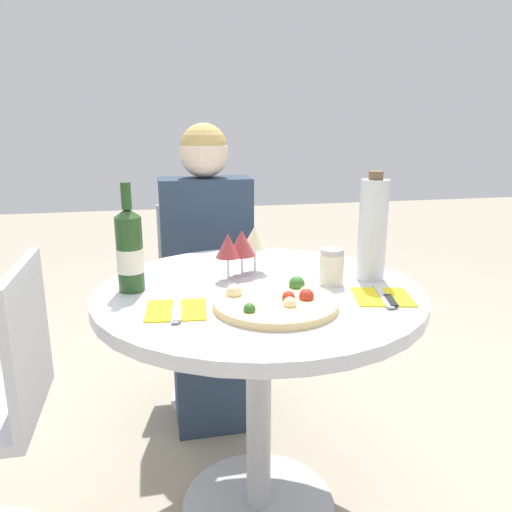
% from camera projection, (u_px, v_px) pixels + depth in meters
% --- Properties ---
extents(ground_plane, '(12.00, 12.00, 0.00)m').
position_uv_depth(ground_plane, '(258.00, 508.00, 1.62)').
color(ground_plane, '#9E937F').
rests_on(ground_plane, ground).
extents(dining_table, '(0.93, 0.93, 0.76)m').
position_uv_depth(dining_table, '(259.00, 338.00, 1.47)').
color(dining_table, '#B2B2B7').
rests_on(dining_table, ground_plane).
extents(chair_behind_diner, '(0.39, 0.39, 0.86)m').
position_uv_depth(chair_behind_diner, '(206.00, 303.00, 2.22)').
color(chair_behind_diner, silver).
rests_on(chair_behind_diner, ground_plane).
extents(seated_diner, '(0.37, 0.40, 1.21)m').
position_uv_depth(seated_diner, '(209.00, 287.00, 2.07)').
color(seated_diner, '#28384C').
rests_on(seated_diner, ground_plane).
extents(pizza_large, '(0.32, 0.32, 0.05)m').
position_uv_depth(pizza_large, '(276.00, 302.00, 1.28)').
color(pizza_large, '#E5C17F').
rests_on(pizza_large, dining_table).
extents(wine_bottle, '(0.07, 0.07, 0.30)m').
position_uv_depth(wine_bottle, '(130.00, 250.00, 1.37)').
color(wine_bottle, '#23471E').
rests_on(wine_bottle, dining_table).
extents(tall_carafe, '(0.08, 0.08, 0.32)m').
position_uv_depth(tall_carafe, '(373.00, 229.00, 1.47)').
color(tall_carafe, silver).
rests_on(tall_carafe, dining_table).
extents(sugar_shaker, '(0.07, 0.07, 0.11)m').
position_uv_depth(sugar_shaker, '(332.00, 267.00, 1.45)').
color(sugar_shaker, silver).
rests_on(sugar_shaker, dining_table).
extents(wine_glass_center, '(0.08, 0.08, 0.14)m').
position_uv_depth(wine_glass_center, '(242.00, 244.00, 1.51)').
color(wine_glass_center, silver).
rests_on(wine_glass_center, dining_table).
extents(wine_glass_back_right, '(0.08, 0.08, 0.15)m').
position_uv_depth(wine_glass_back_right, '(255.00, 238.00, 1.55)').
color(wine_glass_back_right, silver).
rests_on(wine_glass_back_right, dining_table).
extents(wine_glass_front_left, '(0.07, 0.07, 0.14)m').
position_uv_depth(wine_glass_front_left, '(228.00, 247.00, 1.47)').
color(wine_glass_front_left, silver).
rests_on(wine_glass_front_left, dining_table).
extents(place_setting_left, '(0.16, 0.19, 0.01)m').
position_uv_depth(place_setting_left, '(176.00, 310.00, 1.25)').
color(place_setting_left, yellow).
rests_on(place_setting_left, dining_table).
extents(place_setting_right, '(0.18, 0.19, 0.01)m').
position_uv_depth(place_setting_right, '(383.00, 297.00, 1.34)').
color(place_setting_right, yellow).
rests_on(place_setting_right, dining_table).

